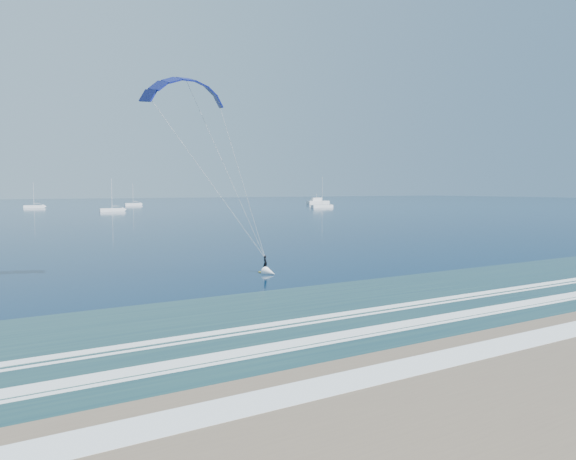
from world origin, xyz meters
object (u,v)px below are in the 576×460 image
(kitesurfer_rig, at_px, (228,175))
(motor_yacht, at_px, (318,202))
(sailboat_4, at_px, (133,204))
(sailboat_2, at_px, (34,206))
(sailboat_5, at_px, (322,206))
(sailboat_3, at_px, (112,210))

(kitesurfer_rig, distance_m, motor_yacht, 231.10)
(motor_yacht, height_order, sailboat_4, sailboat_4)
(sailboat_2, distance_m, sailboat_4, 46.94)
(sailboat_2, xyz_separation_m, sailboat_5, (111.76, -58.49, 0.02))
(motor_yacht, distance_m, sailboat_2, 137.49)
(sailboat_4, bearing_deg, sailboat_2, -165.00)
(kitesurfer_rig, height_order, sailboat_5, kitesurfer_rig)
(sailboat_3, height_order, sailboat_5, sailboat_5)
(motor_yacht, relative_size, sailboat_4, 1.15)
(sailboat_3, bearing_deg, sailboat_4, 70.75)
(motor_yacht, relative_size, sailboat_5, 0.92)
(motor_yacht, height_order, sailboat_3, sailboat_3)
(sailboat_4, bearing_deg, sailboat_5, -46.76)
(sailboat_3, bearing_deg, kitesurfer_rig, -97.16)
(sailboat_5, bearing_deg, sailboat_3, 176.43)
(kitesurfer_rig, height_order, motor_yacht, kitesurfer_rig)
(sailboat_2, distance_m, sailboat_3, 57.56)
(motor_yacht, distance_m, sailboat_5, 48.23)
(kitesurfer_rig, xyz_separation_m, sailboat_4, (41.93, 218.00, -8.95))
(sailboat_4, xyz_separation_m, sailboat_5, (66.42, -70.64, 0.02))
(kitesurfer_rig, xyz_separation_m, sailboat_3, (19.20, 152.92, -8.94))
(motor_yacht, bearing_deg, sailboat_3, -162.50)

